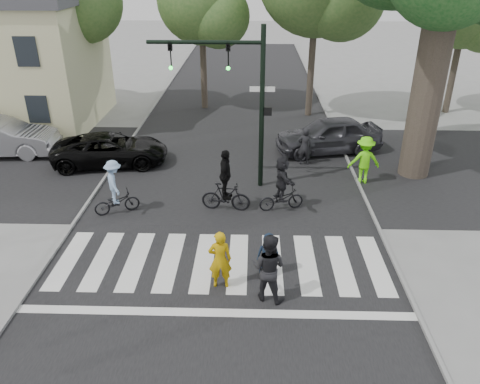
{
  "coord_description": "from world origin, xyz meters",
  "views": [
    {
      "loc": [
        0.89,
        -10.3,
        7.96
      ],
      "look_at": [
        0.5,
        3.0,
        1.3
      ],
      "focal_mm": 35.0,
      "sensor_mm": 36.0,
      "label": 1
    }
  ],
  "objects_px": {
    "cyclist_left": "(115,191)",
    "cyclist_mid": "(226,186)",
    "car_suv": "(110,150)",
    "traffic_signal": "(239,86)",
    "pedestrian_woman": "(220,260)",
    "pedestrian_child": "(268,255)",
    "cyclist_right": "(282,186)",
    "pedestrian_adult": "(268,268)",
    "car_grey": "(328,135)"
  },
  "relations": [
    {
      "from": "car_suv",
      "to": "car_grey",
      "type": "xyz_separation_m",
      "value": [
        9.48,
        1.71,
        0.14
      ]
    },
    {
      "from": "car_grey",
      "to": "cyclist_left",
      "type": "bearing_deg",
      "value": -66.07
    },
    {
      "from": "traffic_signal",
      "to": "cyclist_left",
      "type": "xyz_separation_m",
      "value": [
        -4.15,
        -2.33,
        -3.05
      ]
    },
    {
      "from": "pedestrian_adult",
      "to": "pedestrian_child",
      "type": "bearing_deg",
      "value": -71.6
    },
    {
      "from": "cyclist_mid",
      "to": "car_suv",
      "type": "relative_size",
      "value": 0.47
    },
    {
      "from": "pedestrian_child",
      "to": "car_grey",
      "type": "bearing_deg",
      "value": -107.51
    },
    {
      "from": "pedestrian_child",
      "to": "cyclist_mid",
      "type": "distance_m",
      "value": 3.99
    },
    {
      "from": "cyclist_right",
      "to": "car_suv",
      "type": "height_order",
      "value": "cyclist_right"
    },
    {
      "from": "pedestrian_child",
      "to": "cyclist_right",
      "type": "xyz_separation_m",
      "value": [
        0.56,
        3.82,
        0.25
      ]
    },
    {
      "from": "cyclist_left",
      "to": "pedestrian_woman",
      "type": "bearing_deg",
      "value": -45.85
    },
    {
      "from": "pedestrian_adult",
      "to": "cyclist_mid",
      "type": "distance_m",
      "value": 4.93
    },
    {
      "from": "cyclist_left",
      "to": "car_suv",
      "type": "height_order",
      "value": "cyclist_left"
    },
    {
      "from": "cyclist_left",
      "to": "cyclist_mid",
      "type": "relative_size",
      "value": 0.87
    },
    {
      "from": "pedestrian_woman",
      "to": "pedestrian_child",
      "type": "height_order",
      "value": "pedestrian_woman"
    },
    {
      "from": "traffic_signal",
      "to": "pedestrian_child",
      "type": "relative_size",
      "value": 4.59
    },
    {
      "from": "cyclist_right",
      "to": "car_suv",
      "type": "xyz_separation_m",
      "value": [
        -7.09,
        3.86,
        -0.23
      ]
    },
    {
      "from": "cyclist_right",
      "to": "car_grey",
      "type": "relative_size",
      "value": 0.43
    },
    {
      "from": "pedestrian_child",
      "to": "cyclist_mid",
      "type": "xyz_separation_m",
      "value": [
        -1.39,
        3.73,
        0.27
      ]
    },
    {
      "from": "traffic_signal",
      "to": "pedestrian_adult",
      "type": "relative_size",
      "value": 3.16
    },
    {
      "from": "cyclist_right",
      "to": "car_suv",
      "type": "distance_m",
      "value": 8.08
    },
    {
      "from": "cyclist_mid",
      "to": "pedestrian_woman",
      "type": "bearing_deg",
      "value": -88.72
    },
    {
      "from": "pedestrian_child",
      "to": "cyclist_right",
      "type": "relative_size",
      "value": 0.65
    },
    {
      "from": "pedestrian_woman",
      "to": "cyclist_right",
      "type": "height_order",
      "value": "cyclist_right"
    },
    {
      "from": "traffic_signal",
      "to": "pedestrian_woman",
      "type": "height_order",
      "value": "traffic_signal"
    },
    {
      "from": "pedestrian_adult",
      "to": "car_suv",
      "type": "relative_size",
      "value": 0.4
    },
    {
      "from": "pedestrian_woman",
      "to": "car_grey",
      "type": "relative_size",
      "value": 0.36
    },
    {
      "from": "cyclist_right",
      "to": "pedestrian_adult",
      "type": "bearing_deg",
      "value": -96.94
    },
    {
      "from": "car_grey",
      "to": "pedestrian_adult",
      "type": "bearing_deg",
      "value": -28.51
    },
    {
      "from": "pedestrian_adult",
      "to": "cyclist_right",
      "type": "distance_m",
      "value": 4.87
    },
    {
      "from": "pedestrian_woman",
      "to": "pedestrian_adult",
      "type": "bearing_deg",
      "value": 156.67
    },
    {
      "from": "pedestrian_child",
      "to": "cyclist_right",
      "type": "distance_m",
      "value": 3.87
    },
    {
      "from": "pedestrian_child",
      "to": "pedestrian_adult",
      "type": "bearing_deg",
      "value": 88.1
    },
    {
      "from": "traffic_signal",
      "to": "cyclist_right",
      "type": "bearing_deg",
      "value": -50.97
    },
    {
      "from": "pedestrian_woman",
      "to": "cyclist_mid",
      "type": "relative_size",
      "value": 0.76
    },
    {
      "from": "traffic_signal",
      "to": "cyclist_right",
      "type": "xyz_separation_m",
      "value": [
        1.56,
        -1.92,
        -3.0
      ]
    },
    {
      "from": "pedestrian_woman",
      "to": "cyclist_mid",
      "type": "bearing_deg",
      "value": -92.43
    },
    {
      "from": "pedestrian_woman",
      "to": "pedestrian_child",
      "type": "distance_m",
      "value": 1.42
    },
    {
      "from": "pedestrian_woman",
      "to": "cyclist_mid",
      "type": "distance_m",
      "value": 4.3
    },
    {
      "from": "cyclist_left",
      "to": "pedestrian_adult",
      "type": "bearing_deg",
      "value": -40.83
    },
    {
      "from": "cyclist_right",
      "to": "pedestrian_woman",
      "type": "bearing_deg",
      "value": -112.86
    },
    {
      "from": "cyclist_mid",
      "to": "cyclist_right",
      "type": "height_order",
      "value": "cyclist_mid"
    },
    {
      "from": "pedestrian_child",
      "to": "car_grey",
      "type": "xyz_separation_m",
      "value": [
        2.95,
        9.39,
        0.15
      ]
    },
    {
      "from": "traffic_signal",
      "to": "cyclist_mid",
      "type": "height_order",
      "value": "traffic_signal"
    },
    {
      "from": "pedestrian_child",
      "to": "cyclist_mid",
      "type": "height_order",
      "value": "cyclist_mid"
    },
    {
      "from": "pedestrian_adult",
      "to": "car_suv",
      "type": "bearing_deg",
      "value": -33.02
    },
    {
      "from": "traffic_signal",
      "to": "pedestrian_child",
      "type": "distance_m",
      "value": 6.67
    },
    {
      "from": "pedestrian_child",
      "to": "car_suv",
      "type": "height_order",
      "value": "car_suv"
    },
    {
      "from": "cyclist_left",
      "to": "cyclist_mid",
      "type": "height_order",
      "value": "cyclist_mid"
    },
    {
      "from": "cyclist_mid",
      "to": "cyclist_right",
      "type": "relative_size",
      "value": 1.11
    },
    {
      "from": "car_grey",
      "to": "cyclist_mid",
      "type": "bearing_deg",
      "value": -49.97
    }
  ]
}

